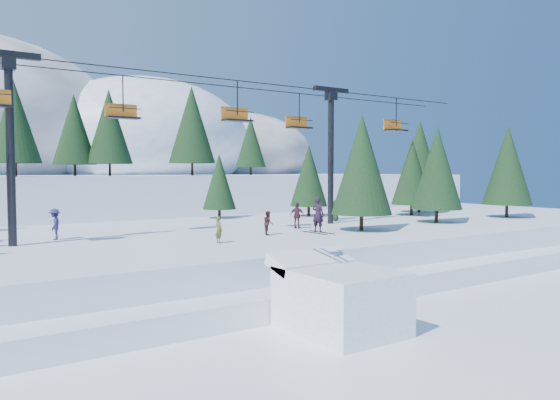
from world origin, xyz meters
TOP-DOWN VIEW (x-y plane):
  - ground at (0.00, 0.00)m, footprint 160.00×160.00m
  - mid_shelf at (0.00, 18.00)m, footprint 70.00×22.00m
  - berm at (0.00, 8.00)m, footprint 70.00×6.00m
  - jump_kicker at (0.67, 2.78)m, footprint 3.73×5.09m
  - chairlift at (1.67, 18.05)m, footprint 46.00×3.21m
  - conifer_stand at (0.45, 17.96)m, footprint 62.13×17.88m
  - distant_skiers at (-1.12, 16.98)m, footprint 30.61×7.60m
  - banner_near at (4.15, 5.14)m, footprint 2.79×0.70m
  - banner_far at (8.13, 5.32)m, footprint 2.63×1.18m

SIDE VIEW (x-z plane):
  - ground at x=0.00m, z-range 0.00..0.00m
  - banner_near at x=4.15m, z-range 0.09..0.99m
  - banner_far at x=8.13m, z-range 0.09..0.99m
  - berm at x=0.00m, z-range 0.00..1.10m
  - mid_shelf at x=0.00m, z-range 0.00..2.50m
  - jump_kicker at x=0.67m, z-range -1.34..4.07m
  - distant_skiers at x=-1.12m, z-range 2.46..4.29m
  - conifer_stand at x=0.45m, z-range 1.96..12.27m
  - chairlift at x=1.67m, z-range 4.18..14.46m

